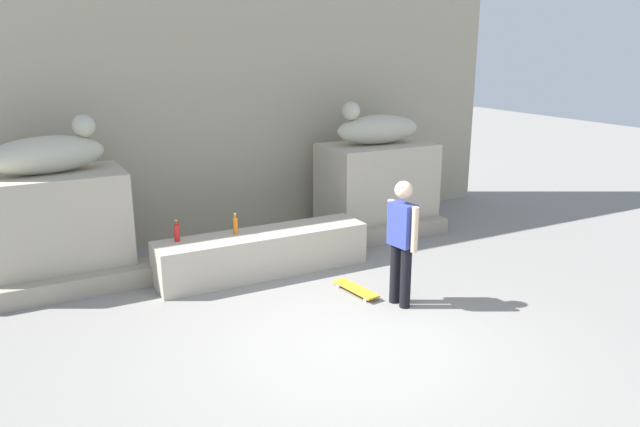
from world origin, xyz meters
The scene contains 12 objects.
ground_plane centered at (0.00, 0.00, 0.00)m, with size 40.00×40.00×0.00m, color gray.
facade_wall centered at (0.00, 5.00, 2.65)m, with size 11.74×0.60×5.30m, color #ABA188.
pedestal_left centered at (-2.73, 3.64, 0.79)m, with size 1.98×1.22×1.59m, color #B7AD99.
pedestal_right centered at (2.73, 3.64, 0.79)m, with size 1.98×1.22×1.59m, color #B7AD99.
statue_reclining_left centered at (-2.69, 3.65, 1.87)m, with size 1.68×0.86×0.78m.
statue_reclining_right centered at (2.69, 3.65, 1.87)m, with size 1.63×0.65×0.78m.
ledge_block centered at (0.00, 2.54, 0.32)m, with size 3.20×0.71×0.63m, color #B7AD99.
skater centered at (1.13, 0.61, 0.92)m, with size 0.24×0.54×1.67m.
skateboard centered at (0.81, 1.21, 0.06)m, with size 0.30×0.82×0.08m.
bottle_red centered at (-1.23, 2.72, 0.76)m, with size 0.08×0.08×0.31m.
bottle_orange centered at (-0.37, 2.66, 0.76)m, with size 0.07×0.07×0.31m.
stair_step centered at (0.00, 3.01, 0.14)m, with size 7.43×0.50×0.27m, color gray.
Camera 1 is at (-3.27, -5.42, 3.32)m, focal length 34.05 mm.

